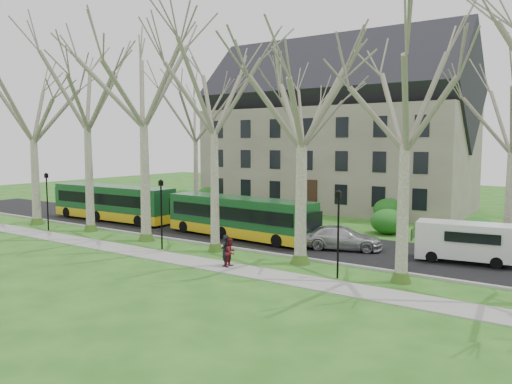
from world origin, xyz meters
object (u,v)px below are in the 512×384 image
bus_follow (239,217)px  pedestrian_a (225,250)px  sedan (342,238)px  van_a (465,243)px  bus_lead (113,202)px  pedestrian_b (231,252)px

bus_follow → pedestrian_a: bearing=-55.2°
sedan → van_a: (7.02, 0.65, 0.39)m
van_a → sedan: bearing=177.2°
bus_lead → bus_follow: 13.43m
bus_lead → bus_follow: size_ratio=1.05×
bus_follow → pedestrian_b: (4.41, -6.88, -0.68)m
sedan → pedestrian_a: pedestrian_a is taller
bus_follow → van_a: size_ratio=2.30×
bus_lead → sedan: bearing=-0.3°
bus_lead → pedestrian_b: (17.84, -7.07, -0.75)m
sedan → pedestrian_a: (-3.46, -7.43, 0.14)m
van_a → pedestrian_b: van_a is taller
bus_lead → pedestrian_b: bearing=-22.7°
sedan → pedestrian_b: size_ratio=3.17×
bus_follow → pedestrian_b: size_ratio=7.52×
bus_lead → van_a: bus_lead is taller
pedestrian_b → bus_lead: bearing=63.0°
bus_lead → bus_follow: (13.43, -0.18, -0.07)m
sedan → pedestrian_b: bearing=137.5°
bus_follow → pedestrian_a: (4.09, -6.95, -0.60)m
bus_lead → pedestrian_a: bus_lead is taller
van_a → pedestrian_a: (-10.48, -8.08, -0.26)m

